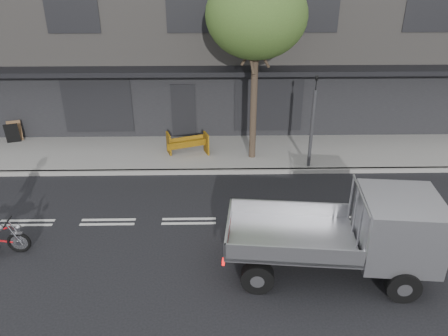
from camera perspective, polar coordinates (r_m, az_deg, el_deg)
ground at (r=13.11m, az=-4.61°, el=-6.94°), size 80.00×80.00×0.00m
sidewalk at (r=17.19m, az=-3.79°, el=1.94°), size 32.00×3.20×0.15m
kerb at (r=15.75m, az=-4.03°, el=-0.48°), size 32.00×0.20×0.15m
building_main at (r=22.46m, az=-3.40°, el=18.27°), size 26.00×10.00×8.00m
street_tree at (r=15.30m, az=4.26°, el=19.20°), size 3.40×3.40×6.74m
traffic_light_pole at (r=15.68m, az=11.41°, el=5.22°), size 0.12×0.12×3.50m
flatbed_ute at (r=11.03m, az=19.43°, el=-7.63°), size 5.08×2.48×2.27m
construction_barrier at (r=16.65m, az=-4.83°, el=2.99°), size 1.67×1.11×0.87m
sandwich_board at (r=19.72m, az=-25.94°, el=4.11°), size 0.62×0.50×0.85m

